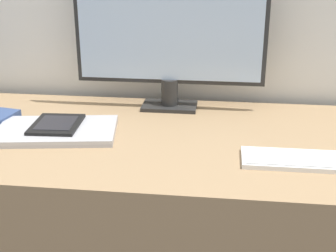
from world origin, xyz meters
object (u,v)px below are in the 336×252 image
at_px(ereader, 56,124).
at_px(laptop, 57,131).
at_px(keyboard, 296,160).
at_px(monitor, 170,28).

bearing_deg(ereader, laptop, -74.70).
bearing_deg(laptop, keyboard, -9.38).
xyz_separation_m(monitor, keyboard, (0.36, -0.38, -0.25)).
bearing_deg(keyboard, laptop, 170.62).
bearing_deg(keyboard, monitor, 133.66).
height_order(monitor, keyboard, monitor).
relative_size(laptop, ereader, 2.15).
bearing_deg(keyboard, ereader, 169.45).
bearing_deg(ereader, keyboard, -10.55).
height_order(keyboard, ereader, ereader).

